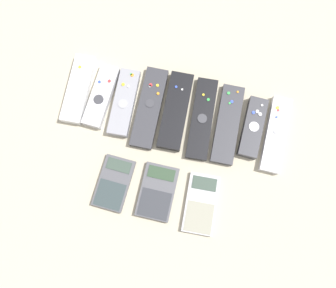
{
  "coord_description": "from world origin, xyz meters",
  "views": [
    {
      "loc": [
        0.04,
        -0.13,
        0.79
      ],
      "look_at": [
        0.0,
        0.03,
        0.01
      ],
      "focal_mm": 35.0,
      "sensor_mm": 36.0,
      "label": 1
    }
  ],
  "objects_px": {
    "calculator_1": "(158,192)",
    "remote_4": "(176,111)",
    "remote_8": "(276,134)",
    "calculator_2": "(201,204)",
    "remote_1": "(101,96)",
    "remote_6": "(228,124)",
    "remote_2": "(124,103)",
    "remote_3": "(149,108)",
    "remote_0": "(79,89)",
    "calculator_0": "(114,183)",
    "remote_7": "(253,127)",
    "remote_5": "(202,118)"
  },
  "relations": [
    {
      "from": "remote_3",
      "to": "remote_4",
      "type": "height_order",
      "value": "remote_4"
    },
    {
      "from": "remote_7",
      "to": "calculator_2",
      "type": "bearing_deg",
      "value": -110.56
    },
    {
      "from": "remote_0",
      "to": "remote_4",
      "type": "distance_m",
      "value": 0.25
    },
    {
      "from": "calculator_0",
      "to": "remote_8",
      "type": "bearing_deg",
      "value": 32.34
    },
    {
      "from": "calculator_0",
      "to": "calculator_2",
      "type": "bearing_deg",
      "value": 2.33
    },
    {
      "from": "calculator_1",
      "to": "remote_4",
      "type": "bearing_deg",
      "value": 89.93
    },
    {
      "from": "remote_8",
      "to": "remote_7",
      "type": "bearing_deg",
      "value": 177.45
    },
    {
      "from": "remote_1",
      "to": "calculator_0",
      "type": "relative_size",
      "value": 1.27
    },
    {
      "from": "remote_3",
      "to": "remote_4",
      "type": "distance_m",
      "value": 0.07
    },
    {
      "from": "remote_1",
      "to": "remote_5",
      "type": "xyz_separation_m",
      "value": [
        0.26,
        -0.0,
        -0.0
      ]
    },
    {
      "from": "remote_7",
      "to": "calculator_0",
      "type": "height_order",
      "value": "remote_7"
    },
    {
      "from": "remote_2",
      "to": "calculator_2",
      "type": "height_order",
      "value": "remote_2"
    },
    {
      "from": "remote_0",
      "to": "remote_2",
      "type": "xyz_separation_m",
      "value": [
        0.12,
        -0.01,
        -0.0
      ]
    },
    {
      "from": "remote_0",
      "to": "calculator_2",
      "type": "distance_m",
      "value": 0.42
    },
    {
      "from": "remote_1",
      "to": "remote_5",
      "type": "bearing_deg",
      "value": 3.12
    },
    {
      "from": "remote_8",
      "to": "remote_1",
      "type": "bearing_deg",
      "value": -178.81
    },
    {
      "from": "remote_5",
      "to": "remote_7",
      "type": "relative_size",
      "value": 1.38
    },
    {
      "from": "remote_3",
      "to": "calculator_0",
      "type": "distance_m",
      "value": 0.21
    },
    {
      "from": "remote_3",
      "to": "remote_8",
      "type": "xyz_separation_m",
      "value": [
        0.32,
        -0.0,
        0.0
      ]
    },
    {
      "from": "remote_8",
      "to": "calculator_1",
      "type": "xyz_separation_m",
      "value": [
        -0.25,
        -0.2,
        -0.0
      ]
    },
    {
      "from": "remote_0",
      "to": "remote_2",
      "type": "distance_m",
      "value": 0.12
    },
    {
      "from": "remote_0",
      "to": "calculator_0",
      "type": "relative_size",
      "value": 1.38
    },
    {
      "from": "remote_1",
      "to": "remote_8",
      "type": "xyz_separation_m",
      "value": [
        0.44,
        -0.0,
        -0.0
      ]
    },
    {
      "from": "remote_2",
      "to": "calculator_2",
      "type": "bearing_deg",
      "value": -42.67
    },
    {
      "from": "remote_6",
      "to": "calculator_1",
      "type": "height_order",
      "value": "remote_6"
    },
    {
      "from": "remote_0",
      "to": "calculator_2",
      "type": "height_order",
      "value": "remote_0"
    },
    {
      "from": "remote_3",
      "to": "remote_8",
      "type": "relative_size",
      "value": 1.08
    },
    {
      "from": "remote_6",
      "to": "calculator_1",
      "type": "distance_m",
      "value": 0.24
    },
    {
      "from": "remote_0",
      "to": "remote_6",
      "type": "height_order",
      "value": "remote_0"
    },
    {
      "from": "remote_0",
      "to": "calculator_2",
      "type": "xyz_separation_m",
      "value": [
        0.36,
        -0.21,
        -0.0
      ]
    },
    {
      "from": "remote_1",
      "to": "calculator_2",
      "type": "distance_m",
      "value": 0.36
    },
    {
      "from": "remote_0",
      "to": "calculator_1",
      "type": "bearing_deg",
      "value": -41.74
    },
    {
      "from": "calculator_0",
      "to": "calculator_1",
      "type": "relative_size",
      "value": 1.0
    },
    {
      "from": "remote_4",
      "to": "calculator_1",
      "type": "relative_size",
      "value": 1.53
    },
    {
      "from": "calculator_0",
      "to": "remote_1",
      "type": "bearing_deg",
      "value": 115.57
    },
    {
      "from": "remote_1",
      "to": "remote_7",
      "type": "bearing_deg",
      "value": 3.73
    },
    {
      "from": "remote_4",
      "to": "calculator_2",
      "type": "xyz_separation_m",
      "value": [
        0.1,
        -0.21,
        -0.0
      ]
    },
    {
      "from": "remote_6",
      "to": "calculator_2",
      "type": "xyz_separation_m",
      "value": [
        -0.03,
        -0.2,
        -0.0
      ]
    },
    {
      "from": "remote_2",
      "to": "calculator_2",
      "type": "distance_m",
      "value": 0.31
    },
    {
      "from": "remote_6",
      "to": "calculator_2",
      "type": "distance_m",
      "value": 0.21
    },
    {
      "from": "remote_1",
      "to": "remote_5",
      "type": "distance_m",
      "value": 0.26
    },
    {
      "from": "remote_3",
      "to": "remote_0",
      "type": "bearing_deg",
      "value": 176.71
    },
    {
      "from": "remote_6",
      "to": "remote_4",
      "type": "bearing_deg",
      "value": 176.78
    },
    {
      "from": "remote_4",
      "to": "remote_7",
      "type": "distance_m",
      "value": 0.19
    },
    {
      "from": "remote_3",
      "to": "calculator_1",
      "type": "height_order",
      "value": "remote_3"
    },
    {
      "from": "remote_7",
      "to": "calculator_2",
      "type": "relative_size",
      "value": 1.07
    },
    {
      "from": "calculator_0",
      "to": "remote_2",
      "type": "bearing_deg",
      "value": 99.98
    },
    {
      "from": "remote_8",
      "to": "calculator_0",
      "type": "bearing_deg",
      "value": -149.19
    },
    {
      "from": "remote_8",
      "to": "calculator_2",
      "type": "xyz_separation_m",
      "value": [
        -0.15,
        -0.2,
        -0.0
      ]
    },
    {
      "from": "calculator_0",
      "to": "calculator_2",
      "type": "height_order",
      "value": "same"
    }
  ]
}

